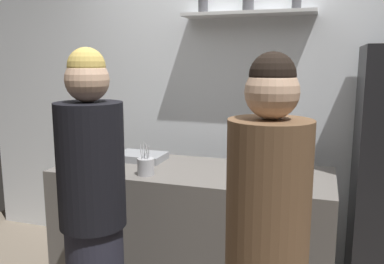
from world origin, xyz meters
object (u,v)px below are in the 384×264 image
(utensil_holder, at_px, (146,166))
(person_brown_jacket, at_px, (266,259))
(water_bottle_plastic, at_px, (112,139))
(baking_pan, at_px, (141,157))
(person_blonde, at_px, (93,217))
(wine_bottle_amber_glass, at_px, (286,149))
(wine_bottle_dark_glass, at_px, (104,150))

(utensil_holder, bearing_deg, person_brown_jacket, -37.94)
(utensil_holder, xyz_separation_m, water_bottle_plastic, (-0.52, 0.50, 0.05))
(baking_pan, relative_size, person_brown_jacket, 0.20)
(person_brown_jacket, bearing_deg, person_blonde, -172.32)
(person_blonde, relative_size, person_brown_jacket, 1.02)
(baking_pan, distance_m, wine_bottle_amber_glass, 1.02)
(wine_bottle_amber_glass, bearing_deg, person_blonde, -131.77)
(wine_bottle_dark_glass, relative_size, person_blonde, 0.17)
(person_blonde, bearing_deg, utensil_holder, 36.77)
(water_bottle_plastic, bearing_deg, wine_bottle_amber_glass, -2.06)
(utensil_holder, relative_size, wine_bottle_dark_glass, 0.75)
(wine_bottle_amber_glass, distance_m, wine_bottle_dark_glass, 1.23)
(utensil_holder, distance_m, person_blonde, 0.54)
(person_brown_jacket, bearing_deg, water_bottle_plastic, 155.80)
(baking_pan, height_order, utensil_holder, utensil_holder)
(baking_pan, bearing_deg, water_bottle_plastic, 152.94)
(wine_bottle_amber_glass, relative_size, wine_bottle_dark_glass, 1.11)
(utensil_holder, bearing_deg, person_blonde, -96.46)
(utensil_holder, height_order, person_blonde, person_blonde)
(water_bottle_plastic, relative_size, person_brown_jacket, 0.14)
(baking_pan, xyz_separation_m, person_brown_jacket, (1.04, -1.00, -0.13))
(water_bottle_plastic, bearing_deg, person_blonde, -65.98)
(wine_bottle_dark_glass, relative_size, water_bottle_plastic, 1.24)
(utensil_holder, height_order, wine_bottle_dark_glass, wine_bottle_dark_glass)
(water_bottle_plastic, bearing_deg, person_brown_jacket, -40.49)
(wine_bottle_dark_glass, xyz_separation_m, water_bottle_plastic, (-0.15, 0.37, -0.00))
(baking_pan, relative_size, wine_bottle_amber_glass, 1.07)
(baking_pan, bearing_deg, wine_bottle_dark_glass, -130.87)
(person_blonde, bearing_deg, baking_pan, 52.04)
(utensil_holder, bearing_deg, water_bottle_plastic, 135.71)
(baking_pan, height_order, water_bottle_plastic, water_bottle_plastic)
(utensil_holder, height_order, person_brown_jacket, person_brown_jacket)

